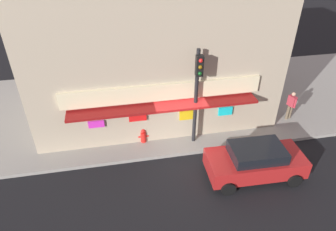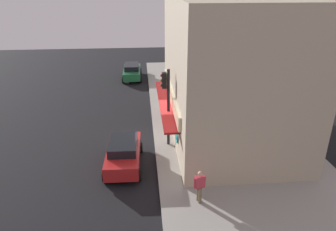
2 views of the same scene
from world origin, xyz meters
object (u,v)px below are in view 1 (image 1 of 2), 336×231
Objects in this scene: fire_hydrant at (143,135)px; potted_plant_by_doorway at (213,114)px; trash_can at (240,116)px; traffic_light at (197,87)px; pedestrian at (291,104)px; parked_car_red at (255,161)px.

potted_plant_by_doorway reaches higher than fire_hydrant.
trash_can is (5.51, 0.70, 0.01)m from fire_hydrant.
traffic_light is at bearing -157.77° from trash_can.
traffic_light is at bearing -131.71° from potted_plant_by_doorway.
pedestrian is 0.39× the size of parked_car_red.
parked_car_red is (0.54, -4.37, 0.27)m from potted_plant_by_doorway.
pedestrian is at bearing 3.74° from fire_hydrant.
parked_car_red reaches higher than trash_can.
trash_can is at bearing 76.71° from parked_car_red.
fire_hydrant is at bearing -172.72° from trash_can.
traffic_light is 4.26m from trash_can.
trash_can is 0.45× the size of pedestrian.
potted_plant_by_doorway is (-4.32, 0.65, -0.55)m from pedestrian.
traffic_light reaches higher than fire_hydrant.
fire_hydrant is 0.98× the size of potted_plant_by_doorway.
trash_can is 3.99m from parked_car_red.
trash_can is 2.93m from pedestrian.
potted_plant_by_doorway is (4.06, 1.20, 0.02)m from fire_hydrant.
pedestrian is (8.39, 0.55, 0.57)m from fire_hydrant.
fire_hydrant is 8.42m from pedestrian.
trash_can is 0.18× the size of parked_car_red.
traffic_light is 6.35m from pedestrian.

